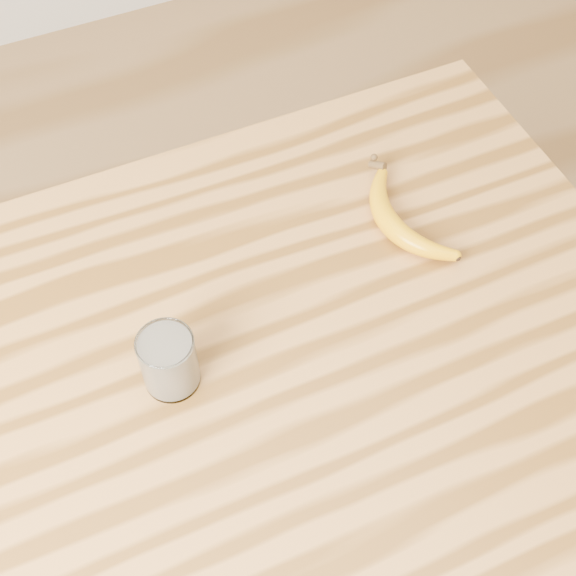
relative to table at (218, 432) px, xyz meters
name	(u,v)px	position (x,y,z in m)	size (l,w,h in m)	color
room	(164,107)	(0.00, 0.00, 0.58)	(4.04, 4.04, 2.70)	olive
table	(218,432)	(0.00, 0.00, 0.00)	(1.20, 0.80, 0.90)	#A57035
smoothie_glass	(169,361)	(-0.04, 0.03, 0.17)	(0.07, 0.07, 0.09)	white
banana	(391,226)	(0.31, 0.12, 0.15)	(0.09, 0.26, 0.03)	#DB9606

